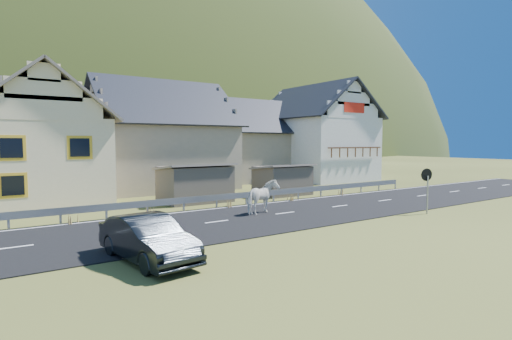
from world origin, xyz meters
TOP-DOWN VIEW (x-y plane):
  - ground at (0.00, 0.00)m, footprint 160.00×160.00m
  - road at (0.00, 0.00)m, footprint 60.00×7.00m
  - lane_markings at (0.00, 0.00)m, footprint 60.00×6.60m
  - guardrail at (-0.00, 3.68)m, footprint 28.10×0.09m
  - shed_left at (-2.00, 6.50)m, footprint 4.30×3.30m
  - shed_right at (4.50, 6.00)m, footprint 3.80×2.90m
  - house_cream at (-10.00, 12.00)m, footprint 7.80×9.80m
  - house_stone_a at (-1.00, 15.00)m, footprint 10.80×9.80m
  - house_stone_b at (9.00, 17.00)m, footprint 9.80×8.80m
  - house_white at (15.00, 14.00)m, footprint 8.80×10.80m
  - mountain at (5.00, 180.00)m, footprint 440.00×280.00m
  - horse at (-1.05, 0.54)m, footprint 1.59×2.22m
  - car at (-8.63, -4.04)m, footprint 2.04×4.45m
  - traffic_mirror at (6.05, -4.06)m, footprint 0.64×0.25m

SIDE VIEW (x-z plane):
  - mountain at x=5.00m, z-range -150.00..110.00m
  - ground at x=0.00m, z-range 0.00..0.00m
  - road at x=0.00m, z-range 0.00..0.04m
  - lane_markings at x=0.00m, z-range 0.04..0.05m
  - guardrail at x=0.00m, z-range 0.19..0.94m
  - car at x=-8.63m, z-range 0.00..1.42m
  - horse at x=-1.05m, z-range 0.04..1.75m
  - shed_right at x=4.50m, z-range -0.10..2.10m
  - shed_left at x=-2.00m, z-range -0.10..2.30m
  - traffic_mirror at x=6.05m, z-range 0.55..2.89m
  - house_stone_b at x=9.00m, z-range 0.19..8.29m
  - house_cream at x=-10.00m, z-range 0.21..8.51m
  - house_stone_a at x=-1.00m, z-range 0.18..9.08m
  - house_white at x=15.00m, z-range 0.21..9.91m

